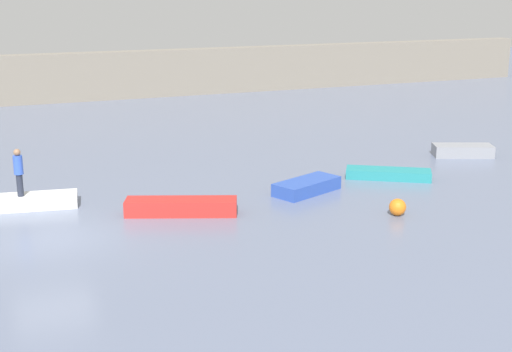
{
  "coord_description": "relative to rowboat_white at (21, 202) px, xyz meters",
  "views": [
    {
      "loc": [
        -1.7,
        -21.71,
        7.71
      ],
      "look_at": [
        7.67,
        1.96,
        0.78
      ],
      "focal_mm": 50.14,
      "sensor_mm": 36.0,
      "label": 1
    }
  ],
  "objects": [
    {
      "name": "rowboat_blue",
      "position": [
        10.18,
        -2.01,
        0.03
      ],
      "size": [
        2.94,
        2.12,
        0.49
      ],
      "primitive_type": "cube",
      "rotation": [
        0.0,
        0.0,
        0.4
      ],
      "color": "#2B4CAD",
      "rests_on": "ground_plane"
    },
    {
      "name": "person_blue_shirt",
      "position": [
        0.0,
        0.0,
        1.16
      ],
      "size": [
        0.32,
        0.32,
        1.71
      ],
      "color": "#232838",
      "rests_on": "rowboat_white"
    },
    {
      "name": "rowboat_white",
      "position": [
        0.0,
        0.0,
        0.0
      ],
      "size": [
        3.97,
        1.72,
        0.42
      ],
      "primitive_type": "cube",
      "rotation": [
        0.0,
        0.0,
        -0.15
      ],
      "color": "white",
      "rests_on": "ground_plane"
    },
    {
      "name": "rowboat_grey",
      "position": [
        19.32,
        0.64,
        0.05
      ],
      "size": [
        2.84,
        1.97,
        0.53
      ],
      "primitive_type": "cube",
      "rotation": [
        0.0,
        0.0,
        -0.39
      ],
      "color": "gray",
      "rests_on": "ground_plane"
    },
    {
      "name": "rowboat_red",
      "position": [
        5.04,
        -2.79,
        0.06
      ],
      "size": [
        3.88,
        2.21,
        0.54
      ],
      "primitive_type": "cube",
      "rotation": [
        0.0,
        0.0,
        -0.36
      ],
      "color": "red",
      "rests_on": "ground_plane"
    },
    {
      "name": "ground_plane",
      "position": [
        0.55,
        -3.71,
        -0.21
      ],
      "size": [
        120.0,
        120.0,
        0.0
      ],
      "primitive_type": "plane",
      "color": "slate"
    },
    {
      "name": "mooring_buoy",
      "position": [
        11.88,
        -5.62,
        0.08
      ],
      "size": [
        0.59,
        0.59,
        0.59
      ],
      "primitive_type": "sphere",
      "color": "orange",
      "rests_on": "ground_plane"
    },
    {
      "name": "embankment_wall",
      "position": [
        0.55,
        23.15,
        1.38
      ],
      "size": [
        80.0,
        1.2,
        3.18
      ],
      "primitive_type": "cube",
      "color": "gray",
      "rests_on": "ground_plane"
    },
    {
      "name": "rowboat_teal",
      "position": [
        14.13,
        -1.41,
        -0.02
      ],
      "size": [
        3.4,
        2.61,
        0.38
      ],
      "primitive_type": "cube",
      "rotation": [
        0.0,
        0.0,
        -0.55
      ],
      "color": "teal",
      "rests_on": "ground_plane"
    }
  ]
}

